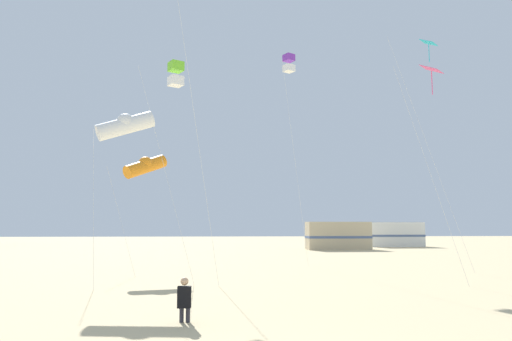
{
  "coord_description": "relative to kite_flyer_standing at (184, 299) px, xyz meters",
  "views": [
    {
      "loc": [
        -1.05,
        -6.64,
        2.45
      ],
      "look_at": [
        0.14,
        9.32,
        4.27
      ],
      "focal_mm": 33.82,
      "sensor_mm": 36.0,
      "label": 1
    }
  ],
  "objects": [
    {
      "name": "kite_tube_orange",
      "position": [
        -3.11,
        13.33,
        4.98
      ],
      "size": [
        3.16,
        3.14,
        6.29
      ],
      "color": "silver",
      "rests_on": "ground"
    },
    {
      "name": "kite_diamond_cyan",
      "position": [
        13.12,
        14.29,
        11.97
      ],
      "size": [
        3.46,
        3.39,
        13.51
      ],
      "color": "silver",
      "rests_on": "ground"
    },
    {
      "name": "kite_box_violet",
      "position": [
        5.23,
        17.46,
        12.22
      ],
      "size": [
        1.6,
        1.42,
        13.44
      ],
      "color": "silver",
      "rests_on": "ground"
    },
    {
      "name": "kite_box_lime",
      "position": [
        -1.25,
        9.68,
        8.87
      ],
      "size": [
        2.64,
        1.97,
        10.07
      ],
      "color": "silver",
      "rests_on": "ground"
    },
    {
      "name": "kite_diamond_rainbow",
      "position": [
        10.48,
        8.37,
        8.58
      ],
      "size": [
        2.54,
        2.54,
        9.81
      ],
      "color": "silver",
      "rests_on": "ground"
    },
    {
      "name": "rv_van_white",
      "position": [
        21.11,
        42.64,
        0.78
      ],
      "size": [
        6.49,
        2.49,
        2.8
      ],
      "rotation": [
        0.0,
        0.0,
        0.02
      ],
      "color": "white",
      "rests_on": "ground"
    },
    {
      "name": "kite_tube_white",
      "position": [
        -3.19,
        8.09,
        6.08
      ],
      "size": [
        2.81,
        2.28,
        7.4
      ],
      "color": "silver",
      "rests_on": "ground"
    },
    {
      "name": "kite_flyer_standing",
      "position": [
        0.0,
        0.0,
        0.0
      ],
      "size": [
        0.34,
        0.51,
        1.16
      ],
      "rotation": [
        0.0,
        0.0,
        3.15
      ],
      "color": "black",
      "rests_on": "ground"
    },
    {
      "name": "rv_van_tan",
      "position": [
        12.89,
        36.33,
        0.78
      ],
      "size": [
        6.49,
        2.49,
        2.8
      ],
      "rotation": [
        0.0,
        0.0,
        0.02
      ],
      "color": "#C6B28C",
      "rests_on": "ground"
    }
  ]
}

